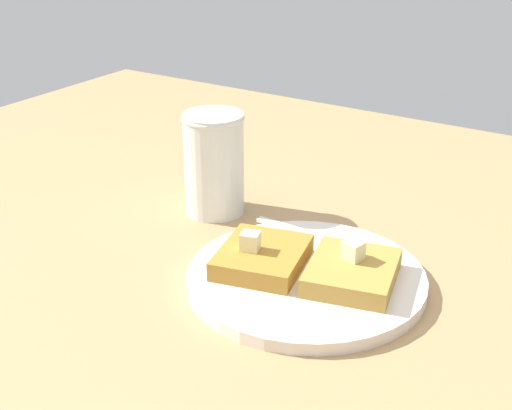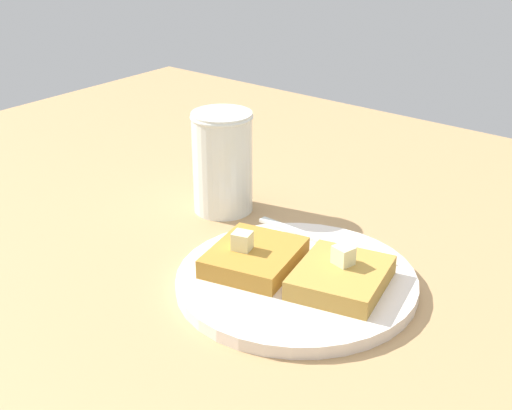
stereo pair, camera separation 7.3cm
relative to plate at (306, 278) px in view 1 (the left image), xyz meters
The scene contains 8 objects.
table_surface 12.42cm from the plate, 124.21° to the right, with size 128.75×128.75×2.83cm, color #A98355.
plate is the anchor object (origin of this frame).
toast_slice_left 4.60cm from the plate, 166.81° to the right, with size 7.76×9.03×1.84cm, color #AB782B.
toast_slice_middle 4.60cm from the plate, 13.19° to the left, with size 7.76×9.03×1.84cm, color #B0863A.
butter_pat_primary 6.31cm from the plate, 161.46° to the right, with size 1.73×1.56×1.73cm, color beige.
butter_pat_secondary 5.35cm from the plate, 25.47° to the left, with size 1.73×1.56×1.73cm, color beige.
fork 7.01cm from the plate, 96.61° to the left, with size 16.04×2.30×0.36cm.
syrup_jar 19.63cm from the plate, 152.21° to the left, with size 7.03×7.03×11.67cm.
Camera 1 is at (34.14, -41.65, 37.86)cm, focal length 50.00 mm.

